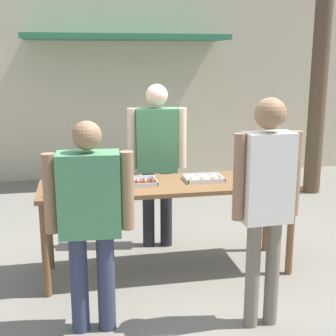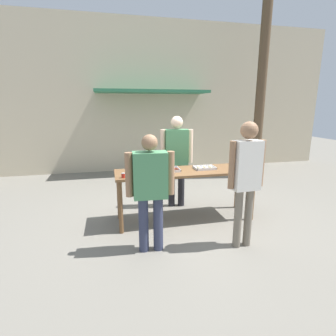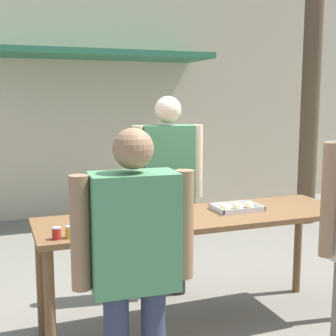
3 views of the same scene
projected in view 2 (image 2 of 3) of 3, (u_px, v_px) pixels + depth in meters
The scene contains 12 objects.
ground_plane at pixel (185, 219), 4.77m from camera, with size 24.00×24.00×0.00m, color slate.
building_facade_back at pixel (149, 97), 8.02m from camera, with size 12.00×1.11×4.50m.
serving_table at pixel (186, 176), 4.59m from camera, with size 2.44×0.72×0.91m.
food_tray_sausages at pixel (168, 170), 4.53m from camera, with size 0.39×0.30×0.04m.
food_tray_buns at pixel (205, 168), 4.67m from camera, with size 0.37×0.27×0.06m.
condiment_jar_mustard at pixel (123, 175), 4.08m from camera, with size 0.06×0.06×0.08m.
condiment_jar_ketchup at pixel (129, 175), 4.09m from camera, with size 0.06×0.06×0.08m.
beer_cup at pixel (249, 168), 4.56m from camera, with size 0.09×0.09×0.10m.
person_server_behind_table at pixel (177, 154), 5.16m from camera, with size 0.63×0.30×1.82m.
person_customer_holding_hotdog at pixel (150, 185), 3.53m from camera, with size 0.66×0.28×1.65m.
person_customer_with_cup at pixel (246, 173), 3.61m from camera, with size 0.54×0.23×1.81m.
utility_pole at pixel (262, 73), 6.95m from camera, with size 1.10×0.26×5.59m.
Camera 2 is at (-1.29, -4.25, 2.01)m, focal length 28.00 mm.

